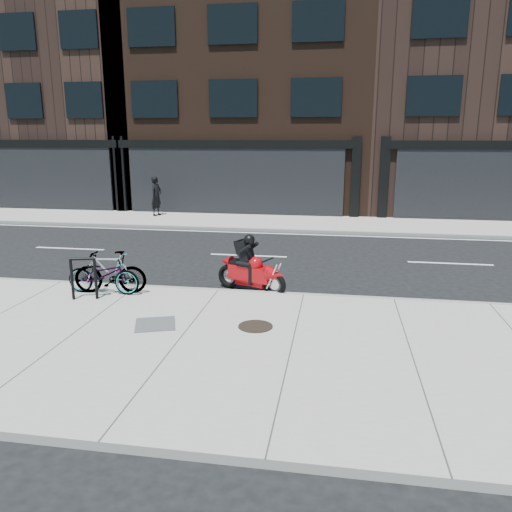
% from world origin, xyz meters
% --- Properties ---
extents(ground, '(120.00, 120.00, 0.00)m').
position_xyz_m(ground, '(0.00, 0.00, 0.00)').
color(ground, black).
rests_on(ground, ground).
extents(sidewalk_near, '(60.00, 6.00, 0.13)m').
position_xyz_m(sidewalk_near, '(0.00, -5.00, 0.07)').
color(sidewalk_near, gray).
rests_on(sidewalk_near, ground).
extents(sidewalk_far, '(60.00, 3.50, 0.13)m').
position_xyz_m(sidewalk_far, '(0.00, 7.75, 0.07)').
color(sidewalk_far, gray).
rests_on(sidewalk_far, ground).
extents(building_midwest, '(10.00, 10.00, 12.00)m').
position_xyz_m(building_midwest, '(-12.00, 14.50, 6.00)').
color(building_midwest, black).
rests_on(building_midwest, ground).
extents(building_center, '(12.00, 10.00, 14.50)m').
position_xyz_m(building_center, '(-2.00, 14.50, 7.25)').
color(building_center, black).
rests_on(building_center, ground).
extents(building_mideast, '(12.00, 10.00, 12.50)m').
position_xyz_m(building_mideast, '(10.00, 14.50, 6.25)').
color(building_mideast, black).
rests_on(building_mideast, ground).
extents(bike_rack, '(0.55, 0.20, 0.95)m').
position_xyz_m(bike_rack, '(-2.74, -3.10, 0.69)').
color(bike_rack, black).
rests_on(bike_rack, sidewalk_near).
extents(bicycle_front, '(1.70, 0.59, 0.89)m').
position_xyz_m(bicycle_front, '(-2.51, -2.64, 0.58)').
color(bicycle_front, gray).
rests_on(bicycle_front, sidewalk_near).
extents(bicycle_rear, '(1.70, 0.69, 0.99)m').
position_xyz_m(bicycle_rear, '(-2.37, -2.60, 0.63)').
color(bicycle_rear, gray).
rests_on(bicycle_rear, sidewalk_near).
extents(motorcycle, '(1.79, 1.00, 1.41)m').
position_xyz_m(motorcycle, '(0.79, -1.63, 0.57)').
color(motorcycle, black).
rests_on(motorcycle, ground).
extents(pedestrian, '(0.57, 0.73, 1.75)m').
position_xyz_m(pedestrian, '(-5.32, 8.36, 1.00)').
color(pedestrian, black).
rests_on(pedestrian, sidewalk_far).
extents(manhole_cover, '(0.69, 0.69, 0.02)m').
position_xyz_m(manhole_cover, '(1.24, -4.10, 0.14)').
color(manhole_cover, black).
rests_on(manhole_cover, sidewalk_near).
extents(utility_grate, '(0.96, 0.96, 0.02)m').
position_xyz_m(utility_grate, '(-0.68, -4.31, 0.14)').
color(utility_grate, '#4E4E50').
rests_on(utility_grate, sidewalk_near).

